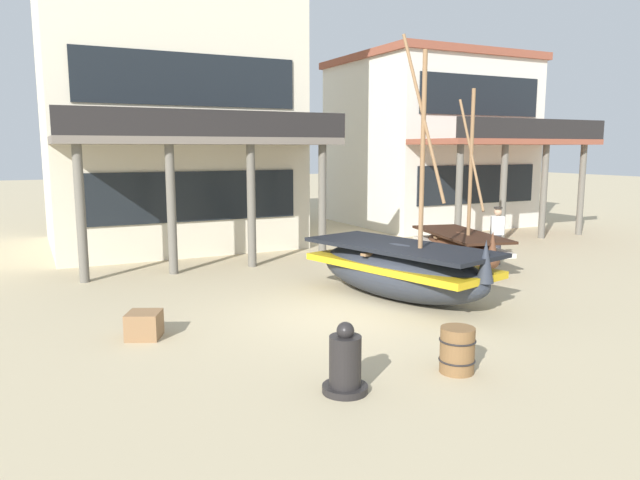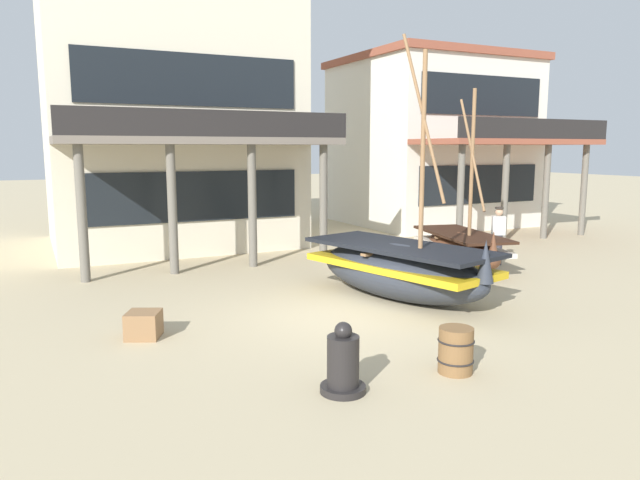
{
  "view_description": "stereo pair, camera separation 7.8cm",
  "coord_description": "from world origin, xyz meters",
  "px_view_note": "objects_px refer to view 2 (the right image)",
  "views": [
    {
      "loc": [
        -5.62,
        -10.26,
        3.36
      ],
      "look_at": [
        0.0,
        1.0,
        1.4
      ],
      "focal_mm": 33.23,
      "sensor_mm": 36.0,
      "label": 1
    },
    {
      "loc": [
        -5.55,
        -10.3,
        3.36
      ],
      "look_at": [
        0.0,
        1.0,
        1.4
      ],
      "focal_mm": 33.23,
      "sensor_mm": 36.0,
      "label": 2
    }
  ],
  "objects_px": {
    "fishing_boat_near_left": "(400,269)",
    "capstan_winch": "(343,364)",
    "wooden_barrel": "(456,350)",
    "harbor_building_annex": "(430,142)",
    "fisherman_by_hull": "(498,236)",
    "harbor_building_main": "(167,90)",
    "fishing_boat_centre_large": "(461,248)",
    "cargo_crate": "(144,325)"
  },
  "relations": [
    {
      "from": "wooden_barrel",
      "to": "cargo_crate",
      "type": "xyz_separation_m",
      "value": [
        -3.93,
        3.79,
        -0.11
      ]
    },
    {
      "from": "harbor_building_main",
      "to": "harbor_building_annex",
      "type": "height_order",
      "value": "harbor_building_main"
    },
    {
      "from": "fishing_boat_near_left",
      "to": "cargo_crate",
      "type": "xyz_separation_m",
      "value": [
        -5.69,
        -0.33,
        -0.44
      ]
    },
    {
      "from": "fishing_boat_near_left",
      "to": "harbor_building_annex",
      "type": "relative_size",
      "value": 0.58
    },
    {
      "from": "fishing_boat_near_left",
      "to": "harbor_building_main",
      "type": "relative_size",
      "value": 0.54
    },
    {
      "from": "fisherman_by_hull",
      "to": "wooden_barrel",
      "type": "xyz_separation_m",
      "value": [
        -6.48,
        -6.15,
        -0.48
      ]
    },
    {
      "from": "capstan_winch",
      "to": "cargo_crate",
      "type": "relative_size",
      "value": 1.77
    },
    {
      "from": "capstan_winch",
      "to": "cargo_crate",
      "type": "xyz_separation_m",
      "value": [
        -2.06,
        3.68,
        -0.17
      ]
    },
    {
      "from": "cargo_crate",
      "to": "harbor_building_annex",
      "type": "bearing_deg",
      "value": 37.91
    },
    {
      "from": "fishing_boat_near_left",
      "to": "capstan_winch",
      "type": "distance_m",
      "value": 5.42
    },
    {
      "from": "harbor_building_main",
      "to": "harbor_building_annex",
      "type": "xyz_separation_m",
      "value": [
        11.73,
        0.64,
        -1.69
      ]
    },
    {
      "from": "fisherman_by_hull",
      "to": "capstan_winch",
      "type": "relative_size",
      "value": 1.67
    },
    {
      "from": "fishing_boat_centre_large",
      "to": "cargo_crate",
      "type": "height_order",
      "value": "fishing_boat_centre_large"
    },
    {
      "from": "harbor_building_annex",
      "to": "fishing_boat_centre_large",
      "type": "bearing_deg",
      "value": -121.36
    },
    {
      "from": "fisherman_by_hull",
      "to": "cargo_crate",
      "type": "relative_size",
      "value": 2.96
    },
    {
      "from": "capstan_winch",
      "to": "cargo_crate",
      "type": "bearing_deg",
      "value": 119.22
    },
    {
      "from": "fishing_boat_near_left",
      "to": "wooden_barrel",
      "type": "bearing_deg",
      "value": -113.08
    },
    {
      "from": "wooden_barrel",
      "to": "cargo_crate",
      "type": "height_order",
      "value": "wooden_barrel"
    },
    {
      "from": "fisherman_by_hull",
      "to": "capstan_winch",
      "type": "xyz_separation_m",
      "value": [
        -8.35,
        -6.04,
        -0.43
      ]
    },
    {
      "from": "fisherman_by_hull",
      "to": "harbor_building_annex",
      "type": "distance_m",
      "value": 10.29
    },
    {
      "from": "harbor_building_annex",
      "to": "capstan_winch",
      "type": "bearing_deg",
      "value": -129.76
    },
    {
      "from": "fishing_boat_near_left",
      "to": "capstan_winch",
      "type": "bearing_deg",
      "value": -132.1
    },
    {
      "from": "wooden_barrel",
      "to": "harbor_building_annex",
      "type": "bearing_deg",
      "value": 54.91
    },
    {
      "from": "fishing_boat_near_left",
      "to": "fishing_boat_centre_large",
      "type": "bearing_deg",
      "value": 30.98
    },
    {
      "from": "capstan_winch",
      "to": "wooden_barrel",
      "type": "xyz_separation_m",
      "value": [
        1.87,
        -0.11,
        -0.05
      ]
    },
    {
      "from": "cargo_crate",
      "to": "capstan_winch",
      "type": "bearing_deg",
      "value": -60.78
    },
    {
      "from": "fisherman_by_hull",
      "to": "harbor_building_annex",
      "type": "height_order",
      "value": "harbor_building_annex"
    },
    {
      "from": "fishing_boat_near_left",
      "to": "harbor_building_main",
      "type": "xyz_separation_m",
      "value": [
        -2.85,
        10.37,
        4.65
      ]
    },
    {
      "from": "fishing_boat_centre_large",
      "to": "wooden_barrel",
      "type": "bearing_deg",
      "value": -129.95
    },
    {
      "from": "fishing_boat_near_left",
      "to": "wooden_barrel",
      "type": "height_order",
      "value": "fishing_boat_near_left"
    },
    {
      "from": "harbor_building_main",
      "to": "harbor_building_annex",
      "type": "relative_size",
      "value": 1.07
    },
    {
      "from": "wooden_barrel",
      "to": "harbor_building_annex",
      "type": "relative_size",
      "value": 0.07
    },
    {
      "from": "wooden_barrel",
      "to": "harbor_building_main",
      "type": "height_order",
      "value": "harbor_building_main"
    },
    {
      "from": "fishing_boat_centre_large",
      "to": "cargo_crate",
      "type": "bearing_deg",
      "value": -165.37
    },
    {
      "from": "fishing_boat_near_left",
      "to": "capstan_winch",
      "type": "xyz_separation_m",
      "value": [
        -3.63,
        -4.01,
        -0.28
      ]
    },
    {
      "from": "fisherman_by_hull",
      "to": "wooden_barrel",
      "type": "height_order",
      "value": "fisherman_by_hull"
    },
    {
      "from": "capstan_winch",
      "to": "harbor_building_main",
      "type": "distance_m",
      "value": 15.22
    },
    {
      "from": "fishing_boat_near_left",
      "to": "harbor_building_main",
      "type": "bearing_deg",
      "value": 105.38
    },
    {
      "from": "fishing_boat_centre_large",
      "to": "fisherman_by_hull",
      "type": "bearing_deg",
      "value": -0.84
    },
    {
      "from": "fishing_boat_centre_large",
      "to": "fisherman_by_hull",
      "type": "relative_size",
      "value": 2.91
    },
    {
      "from": "fisherman_by_hull",
      "to": "capstan_winch",
      "type": "distance_m",
      "value": 10.32
    },
    {
      "from": "wooden_barrel",
      "to": "harbor_building_annex",
      "type": "height_order",
      "value": "harbor_building_annex"
    }
  ]
}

